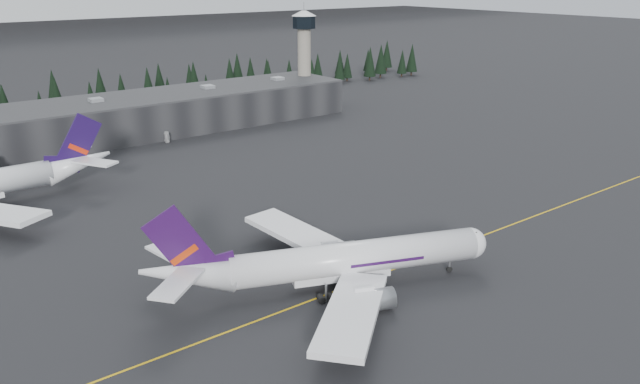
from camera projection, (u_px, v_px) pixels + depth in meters
ground at (385, 266)px, 116.05m from camera, size 1400.00×1400.00×0.00m
taxiline at (393, 270)px, 114.55m from camera, size 400.00×0.40×0.02m
terminal at (128, 117)px, 207.49m from camera, size 160.00×30.00×12.60m
control_tower at (304, 48)px, 247.13m from camera, size 10.00×10.00×37.70m
treeline at (91, 97)px, 234.77m from camera, size 360.00×20.00×15.00m
jet_main at (326, 262)px, 105.99m from camera, size 58.97×52.56×18.01m
gse_vehicle_b at (168, 141)px, 199.74m from camera, size 4.05×3.59×1.32m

